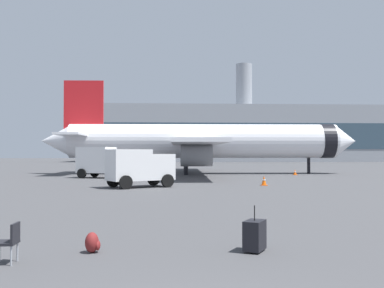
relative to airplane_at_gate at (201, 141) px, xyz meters
name	(u,v)px	position (x,y,z in m)	size (l,w,h in m)	color
airplane_at_gate	(201,141)	(0.00, 0.00, 0.00)	(35.68, 32.11, 10.50)	white
service_truck	(103,161)	(-9.81, -8.22, -2.05)	(5.27, 3.90, 2.90)	white
cargo_van	(140,166)	(-5.69, -19.84, -2.21)	(4.82, 3.95, 2.60)	white
safety_cone_near	(264,181)	(3.18, -18.54, -3.30)	(0.44, 0.44, 0.72)	#F2590C
safety_cone_mid	(295,172)	(9.76, -3.39, -3.36)	(0.44, 0.44, 0.60)	#F2590C
safety_cone_far	(107,170)	(-11.08, 3.30, -3.36)	(0.44, 0.44, 0.60)	#F2590C
rolling_suitcase	(255,235)	(-1.66, -40.08, -3.27)	(0.66, 0.75, 1.10)	black
traveller_backpack	(93,243)	(-5.50, -39.99, -3.42)	(0.36, 0.40, 0.48)	maroon
gate_chair	(9,240)	(-7.11, -40.95, -3.16)	(0.48, 0.48, 0.86)	black
terminal_building	(234,134)	(14.41, 72.13, 3.93)	(79.60, 18.51, 26.90)	gray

